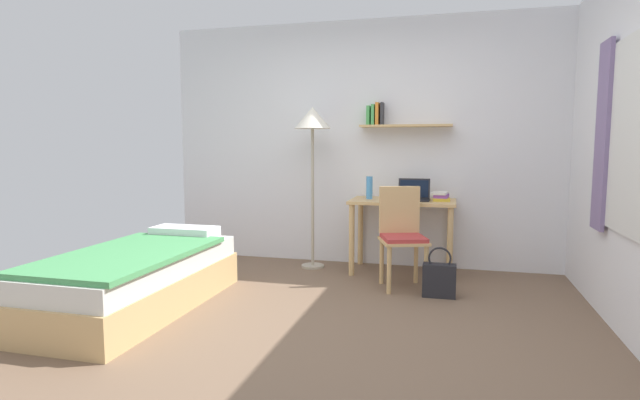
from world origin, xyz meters
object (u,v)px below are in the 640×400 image
Objects in this scene: bed at (138,279)px; standing_lamp at (313,128)px; laptop at (414,195)px; book_stack at (441,196)px; water_bottle at (369,188)px; handbag at (439,279)px; desk at (402,213)px; desk_chair at (402,233)px.

bed is 1.12× the size of standing_lamp.
bed is at bearing -120.16° from standing_lamp.
book_stack is (0.26, 0.03, -0.01)m from laptop.
standing_lamp is at bearing 59.84° from bed.
bed is 2.89m from book_stack.
laptop is at bearing 40.06° from bed.
handbag is (0.73, -0.77, -0.70)m from water_bottle.
desk is 0.53m from desk_chair.
desk is at bearing 1.31° from standing_lamp.
desk_chair is at bearing -53.39° from water_bottle.
bed is 2.47m from handbag.
desk is 3.26× the size of laptop.
bed is 4.38× the size of handbag.
bed is 1.82× the size of desk.
water_bottle is at bearing 47.25° from bed.
bed is 2.28m from desk_chair.
handbag is (0.34, -0.25, -0.34)m from desk_chair.
standing_lamp is 6.59× the size of book_stack.
water_bottle is at bearing -177.97° from book_stack.
bed is at bearing -142.98° from book_stack.
laptop is 1.25× the size of book_stack.
water_bottle is 0.71m from book_stack.
laptop is at bearing -0.05° from water_bottle.
water_bottle is at bearing 179.30° from desk.
handbag is at bearing -46.41° from water_bottle.
desk_chair reaches higher than desk.
book_stack is at bearing 2.23° from standing_lamp.
desk is 4.07× the size of book_stack.
bed is 5.93× the size of laptop.
laptop is at bearing 110.32° from handbag.
laptop reaches higher than bed.
desk is at bearing 117.12° from handbag.
laptop reaches higher than handbag.
water_bottle reaches higher than desk.
book_stack is at bearing 5.53° from laptop.
laptop is 0.45m from water_bottle.
handbag is at bearing -29.24° from standing_lamp.
standing_lamp reaches higher than desk_chair.
laptop is at bearing -174.47° from book_stack.
laptop reaches higher than desk_chair.
book_stack is at bearing 59.26° from desk_chair.
laptop is at bearing 83.46° from desk_chair.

